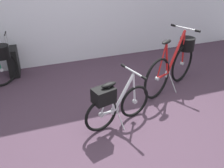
% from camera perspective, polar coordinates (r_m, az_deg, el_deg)
% --- Properties ---
extents(ground_plane, '(7.87, 7.87, 0.00)m').
position_cam_1_polar(ground_plane, '(3.69, 1.53, -10.15)').
color(ground_plane, '#473342').
extents(folding_bike_foreground, '(1.05, 0.52, 0.76)m').
position_cam_1_polar(folding_bike_foreground, '(3.60, 0.45, -3.92)').
color(folding_bike_foreground, black).
rests_on(folding_bike_foreground, ground_plane).
extents(display_bike_right, '(1.32, 0.76, 1.02)m').
position_cam_1_polar(display_bike_right, '(4.65, 13.25, 4.60)').
color(display_bike_right, black).
rests_on(display_bike_right, ground_plane).
extents(rolling_suitcase, '(0.21, 0.37, 0.83)m').
position_cam_1_polar(rolling_suitcase, '(5.31, -20.29, 4.56)').
color(rolling_suitcase, black).
rests_on(rolling_suitcase, ground_plane).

